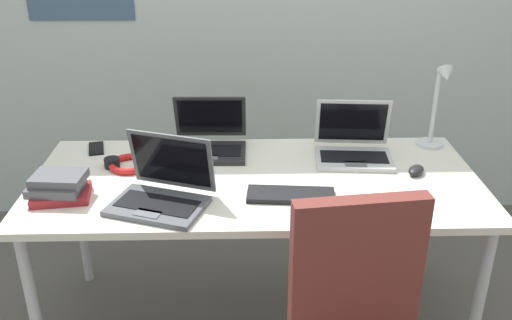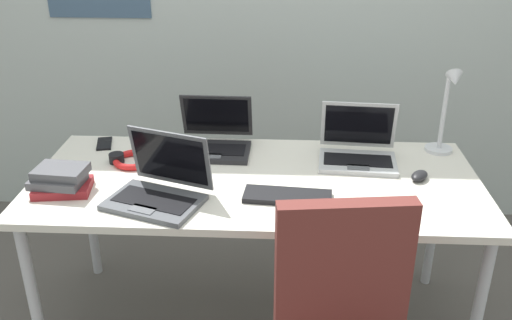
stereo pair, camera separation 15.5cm
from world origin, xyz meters
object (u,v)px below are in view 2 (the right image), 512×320
at_px(laptop_front_left, 159,188).
at_px(headphones, 134,159).
at_px(laptop_near_mouse, 358,150).
at_px(cell_phone, 104,144).
at_px(computer_mouse, 419,176).
at_px(laptop_by_keyboard, 214,140).
at_px(external_keyboard, 288,196).
at_px(desk_lamp, 446,112).
at_px(book_stack, 61,180).

bearing_deg(laptop_front_left, headphones, 119.06).
height_order(laptop_near_mouse, cell_phone, laptop_near_mouse).
bearing_deg(computer_mouse, headphones, -150.29).
distance_m(laptop_by_keyboard, external_keyboard, 0.55).
distance_m(external_keyboard, headphones, 0.71).
bearing_deg(headphones, laptop_near_mouse, 4.31).
relative_size(desk_lamp, laptop_front_left, 0.98).
height_order(laptop_by_keyboard, cell_phone, laptop_by_keyboard).
distance_m(computer_mouse, cell_phone, 1.39).
height_order(laptop_by_keyboard, headphones, laptop_by_keyboard).
xyz_separation_m(laptop_by_keyboard, book_stack, (-0.54, -0.42, 0.00)).
relative_size(computer_mouse, headphones, 0.45).
distance_m(cell_phone, headphones, 0.26).
height_order(laptop_front_left, cell_phone, laptop_front_left).
bearing_deg(laptop_front_left, computer_mouse, 12.28).
xyz_separation_m(laptop_front_left, computer_mouse, (1.01, 0.22, -0.03)).
bearing_deg(headphones, laptop_by_keyboard, 25.57).
relative_size(laptop_by_keyboard, laptop_near_mouse, 0.96).
relative_size(desk_lamp, external_keyboard, 1.21).
relative_size(laptop_by_keyboard, headphones, 1.53).
bearing_deg(desk_lamp, laptop_near_mouse, -166.72).
bearing_deg(laptop_by_keyboard, desk_lamp, 0.25).
xyz_separation_m(cell_phone, book_stack, (-0.03, -0.45, 0.04)).
relative_size(desk_lamp, headphones, 1.87).
distance_m(laptop_near_mouse, computer_mouse, 0.29).
distance_m(laptop_near_mouse, external_keyboard, 0.46).
xyz_separation_m(laptop_by_keyboard, external_keyboard, (0.33, -0.44, -0.04)).
bearing_deg(cell_phone, headphones, -58.26).
height_order(laptop_front_left, computer_mouse, laptop_front_left).
bearing_deg(laptop_near_mouse, cell_phone, 174.33).
relative_size(desk_lamp, laptop_by_keyboard, 1.22).
bearing_deg(book_stack, headphones, 51.21).
bearing_deg(laptop_near_mouse, laptop_front_left, -153.52).
xyz_separation_m(external_keyboard, headphones, (-0.65, 0.28, 0.01)).
xyz_separation_m(desk_lamp, laptop_by_keyboard, (-1.00, -0.00, -0.15)).
height_order(desk_lamp, laptop_by_keyboard, desk_lamp).
height_order(laptop_near_mouse, headphones, laptop_near_mouse).
height_order(laptop_near_mouse, external_keyboard, laptop_near_mouse).
relative_size(cell_phone, book_stack, 0.59).
bearing_deg(laptop_near_mouse, laptop_by_keyboard, 172.37).
xyz_separation_m(desk_lamp, book_stack, (-1.54, -0.43, -0.15)).
xyz_separation_m(computer_mouse, book_stack, (-1.40, -0.17, 0.03)).
bearing_deg(book_stack, cell_phone, 86.09).
height_order(desk_lamp, external_keyboard, desk_lamp).
distance_m(external_keyboard, cell_phone, 0.96).
bearing_deg(computer_mouse, book_stack, -138.64).
bearing_deg(laptop_by_keyboard, laptop_front_left, -107.67).
xyz_separation_m(desk_lamp, laptop_near_mouse, (-0.37, -0.09, -0.15)).
bearing_deg(laptop_by_keyboard, laptop_near_mouse, -7.63).
relative_size(laptop_front_left, headphones, 1.90).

